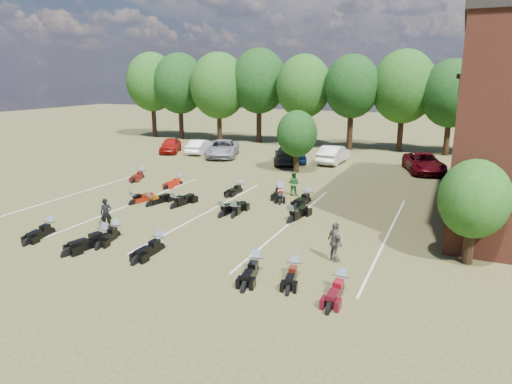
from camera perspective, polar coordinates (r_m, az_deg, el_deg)
The scene contains 35 objects.
ground at distance 22.33m, azimuth -3.20°, elevation -5.43°, with size 160.00×160.00×0.00m, color brown.
car_0 at distance 46.85m, azimuth -10.64°, elevation 5.75°, with size 1.72×4.27×1.46m, color maroon.
car_1 at distance 45.77m, azimuth -6.92°, elevation 5.66°, with size 1.49×4.27×1.41m, color silver.
car_2 at distance 43.66m, azimuth -4.21°, elevation 5.44°, with size 2.66×5.76×1.60m, color #92939A.
car_3 at distance 40.22m, azimuth 3.84°, elevation 4.61°, with size 2.12×5.22×1.51m, color black.
car_4 at distance 41.17m, azimuth 4.90°, elevation 4.84°, with size 1.83×4.54×1.55m, color navy.
car_5 at distance 40.95m, azimuth 9.68°, elevation 4.68°, with size 1.69×4.85×1.60m, color silver.
car_6 at distance 38.92m, azimuth 20.25°, elevation 3.44°, with size 2.55×5.53×1.54m, color #4F040C.
car_7 at distance 38.24m, azimuth 25.85°, elevation 2.75°, with size 2.23×5.49×1.59m, color #3C3D41.
person_black at distance 24.26m, azimuth -18.23°, elevation -2.59°, with size 0.57×0.37×1.56m, color black.
person_green at distance 29.48m, azimuth 4.71°, elevation 1.05°, with size 0.77×0.60×1.58m, color #246226.
person_grey at distance 19.29m, azimuth 9.85°, elevation -6.18°, with size 1.00×0.42×1.71m, color #554E49.
motorcycle_0 at distance 24.72m, azimuth -24.30°, elevation -4.75°, with size 0.70×2.19×1.22m, color black, non-canonical shape.
motorcycle_1 at distance 22.36m, azimuth -18.51°, elevation -6.16°, with size 0.79×2.48×1.38m, color black, non-canonical shape.
motorcycle_2 at distance 20.93m, azimuth -11.94°, elevation -7.12°, with size 0.72×2.26×1.26m, color black, non-canonical shape.
motorcycle_3 at distance 23.09m, azimuth -17.06°, elevation -5.39°, with size 0.68×2.15×1.20m, color black, non-canonical shape.
motorcycle_4 at distance 18.32m, azimuth -0.08°, elevation -9.99°, with size 0.71×2.22×1.24m, color black, non-canonical shape.
motorcycle_5 at distance 18.04m, azimuth 4.76°, elevation -10.45°, with size 0.65×2.03×1.13m, color black, non-canonical shape.
motorcycle_6 at distance 17.09m, azimuth 10.48°, elevation -12.13°, with size 0.70×2.18×1.22m, color #440912, non-canonical shape.
motorcycle_7 at distance 28.51m, azimuth -15.11°, elevation -1.50°, with size 0.68×2.13×1.19m, color maroon, non-canonical shape.
motorcycle_8 at distance 27.89m, azimuth -13.09°, elevation -1.73°, with size 0.70×2.20×1.23m, color black, non-canonical shape.
motorcycle_9 at distance 27.23m, azimuth -10.12°, elevation -1.97°, with size 0.77×2.41×1.34m, color black, non-canonical shape.
motorcycle_10 at distance 25.15m, azimuth -2.74°, elevation -3.13°, with size 0.74×2.32×1.29m, color black, non-canonical shape.
motorcycle_11 at distance 25.22m, azimuth -4.26°, elevation -3.10°, with size 0.75×2.35×1.31m, color black, non-canonical shape.
motorcycle_13 at distance 24.31m, azimuth 4.38°, elevation -3.78°, with size 0.78×2.46×1.37m, color black, non-canonical shape.
motorcycle_14 at distance 35.65m, azimuth -14.06°, elevation 1.70°, with size 0.69×2.18×1.21m, color #500E0B, non-canonical shape.
motorcycle_15 at distance 32.93m, azimuth -9.53°, elevation 0.91°, with size 0.66×2.06×1.15m, color #9A180B, non-canonical shape.
motorcycle_16 at distance 30.43m, azimuth -2.01°, elevation -0.01°, with size 0.67×2.10×1.17m, color black, non-canonical shape.
motorcycle_17 at distance 29.18m, azimuth 3.08°, elevation -0.65°, with size 0.69×2.17×1.21m, color black, non-canonical shape.
motorcycle_18 at distance 28.17m, azimuth 6.49°, elevation -1.28°, with size 0.76×2.39×1.33m, color black, non-canonical shape.
motorcycle_19 at distance 29.77m, azimuth 2.93°, elevation -0.35°, with size 0.72×2.26×1.26m, color black, non-canonical shape.
tree_line at distance 48.86m, azimuth 11.65°, elevation 12.63°, with size 56.00×6.00×9.79m.
young_tree_near_building at distance 20.26m, azimuth 25.62°, elevation -0.79°, with size 2.80×2.80×4.16m.
young_tree_midfield at distance 36.37m, azimuth 5.14°, elevation 7.27°, with size 3.20×3.20×4.70m.
parking_lines at distance 26.20m, azimuth -6.06°, elevation -2.46°, with size 20.10×14.00×0.01m.
Camera 1 is at (9.66, -18.66, 7.56)m, focal length 32.00 mm.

